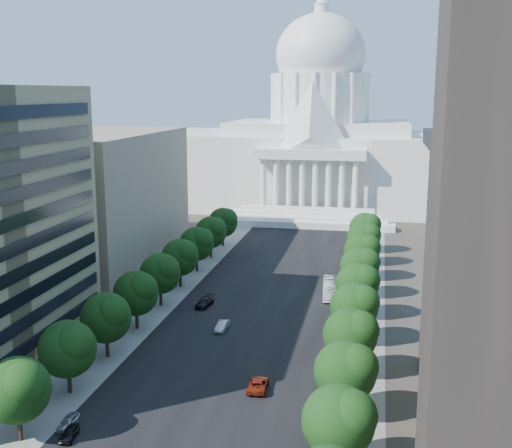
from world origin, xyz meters
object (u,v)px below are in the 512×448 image
Objects in this scene: car_dark_a at (69,433)px; city_bus at (330,288)px; car_dark_b at (205,302)px; car_red at (258,384)px; car_parked at (68,422)px; car_silver at (222,326)px.

city_bus is at bearing 60.53° from car_dark_a.
car_dark_b is (2.81, 47.71, 0.14)m from car_dark_a.
car_dark_b reaches higher than car_dark_a.
city_bus reaches higher than car_red.
city_bus is (26.42, 56.00, 0.84)m from car_parked.
city_bus is (16.13, 21.78, 0.77)m from car_silver.
car_parked is 0.36× the size of city_bus.
car_dark_a is 2.71m from car_parked.
city_bus reaches higher than car_dark_b.
car_red is at bearing 34.55° from car_dark_a.
car_red is 42.49m from city_bus.
car_dark_a is at bearing 37.32° from car_red.
car_dark_a is 0.98× the size of car_parked.
car_silver is (8.96, 36.59, 0.08)m from car_dark_a.
car_dark_b is (-6.15, 11.12, 0.06)m from car_silver.
car_dark_b is 24.70m from city_bus.
car_dark_a is at bearing -101.23° from car_silver.
car_red is 35.29m from car_dark_b.
car_red reaches higher than car_silver.
car_parked is at bearing 113.03° from car_dark_a.
city_bus is at bearing 32.91° from car_dark_b.
car_dark_a is 0.35× the size of city_bus.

